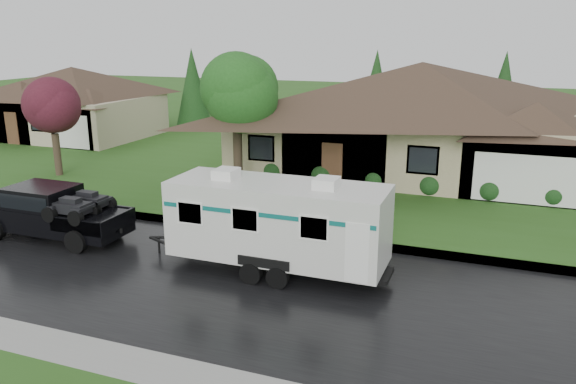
# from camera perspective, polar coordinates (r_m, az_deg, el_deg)

# --- Properties ---
(ground) EXTENTS (140.00, 140.00, 0.00)m
(ground) POSITION_cam_1_polar(r_m,az_deg,el_deg) (18.18, 0.22, -7.23)
(ground) COLOR #2B561A
(ground) RESTS_ON ground
(road) EXTENTS (140.00, 8.00, 0.01)m
(road) POSITION_cam_1_polar(r_m,az_deg,el_deg) (16.48, -2.23, -9.75)
(road) COLOR black
(road) RESTS_ON ground
(curb) EXTENTS (140.00, 0.50, 0.15)m
(curb) POSITION_cam_1_polar(r_m,az_deg,el_deg) (20.13, 2.45, -4.69)
(curb) COLOR gray
(curb) RESTS_ON ground
(lawn) EXTENTS (140.00, 26.00, 0.15)m
(lawn) POSITION_cam_1_polar(r_m,az_deg,el_deg) (32.03, 9.58, 2.84)
(lawn) COLOR #2B561A
(lawn) RESTS_ON ground
(house_main) EXTENTS (19.44, 10.80, 6.90)m
(house_main) POSITION_cam_1_polar(r_m,az_deg,el_deg) (29.96, 13.80, 8.56)
(house_main) COLOR tan
(house_main) RESTS_ON lawn
(house_far) EXTENTS (10.80, 8.64, 5.80)m
(house_far) POSITION_cam_1_polar(r_m,az_deg,el_deg) (42.12, -20.81, 9.10)
(house_far) COLOR #C1B68F
(house_far) RESTS_ON lawn
(tree_left_green) EXTENTS (3.78, 3.78, 6.26)m
(tree_left_green) POSITION_cam_1_polar(r_m,az_deg,el_deg) (25.65, -5.27, 9.83)
(tree_left_green) COLOR #382B1E
(tree_left_green) RESTS_ON lawn
(tree_red) EXTENTS (2.93, 2.93, 4.85)m
(tree_red) POSITION_cam_1_polar(r_m,az_deg,el_deg) (30.53, -22.84, 7.76)
(tree_red) COLOR #382B1E
(tree_red) RESTS_ON lawn
(shrub_row) EXTENTS (13.60, 1.00, 1.00)m
(shrub_row) POSITION_cam_1_polar(r_m,az_deg,el_deg) (26.10, 11.50, 1.11)
(shrub_row) COLOR #143814
(shrub_row) RESTS_ON lawn
(pickup_truck) EXTENTS (5.66, 2.15, 1.89)m
(pickup_truck) POSITION_cam_1_polar(r_m,az_deg,el_deg) (21.86, -23.04, -1.72)
(pickup_truck) COLOR black
(pickup_truck) RESTS_ON ground
(travel_trailer) EXTENTS (6.98, 2.45, 3.13)m
(travel_trailer) POSITION_cam_1_polar(r_m,az_deg,el_deg) (16.99, -1.04, -2.92)
(travel_trailer) COLOR silver
(travel_trailer) RESTS_ON ground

